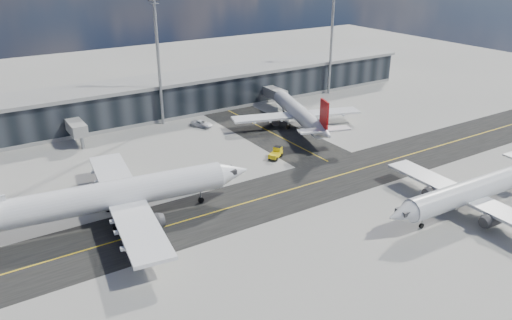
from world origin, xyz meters
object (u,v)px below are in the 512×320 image
object	(u,v)px
airliner_af	(113,195)
service_van	(202,124)
airliner_redtail	(299,113)
baggage_tug	(276,153)
airliner_near	(475,190)

from	to	relation	value
airliner_af	service_van	xyz separation A→B (m)	(30.43, 31.66, -3.50)
airliner_af	airliner_redtail	world-z (taller)	airliner_af
airliner_redtail	service_van	distance (m)	22.34
baggage_tug	service_van	xyz separation A→B (m)	(-3.84, 24.51, -0.34)
airliner_redtail	airliner_af	bearing A→B (deg)	-141.07
airliner_af	airliner_near	xyz separation A→B (m)	(48.22, -26.62, -0.75)
airliner_af	baggage_tug	bearing A→B (deg)	109.22
airliner_near	baggage_tug	world-z (taller)	airliner_near
airliner_redtail	airliner_near	xyz separation A→B (m)	(-0.49, -45.75, 0.01)
airliner_af	airliner_near	size ratio (longest dim) A/B	1.22
airliner_near	airliner_af	bearing A→B (deg)	63.32
airliner_redtail	service_van	size ratio (longest dim) A/B	6.60
service_van	airliner_redtail	bearing A→B (deg)	-61.52
airliner_near	baggage_tug	size ratio (longest dim) A/B	9.44
airliner_af	baggage_tug	size ratio (longest dim) A/B	11.50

